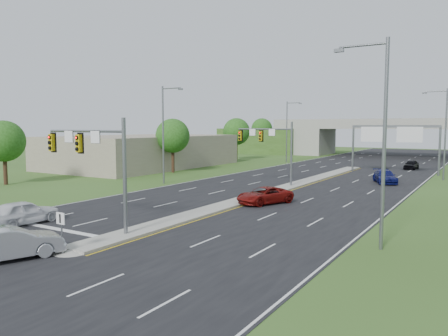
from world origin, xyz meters
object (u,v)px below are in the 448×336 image
overpass (392,140)px  car_far_a (265,195)px  car_silver (11,243)px  keep_right_sign (61,226)px  car_far_c (411,165)px  signal_mast_near (96,156)px  signal_mast_far (272,143)px  car_far_b (385,177)px  sign_gantry (393,136)px  car_white (23,212)px

overpass → car_far_a: bearing=-88.1°
overpass → car_far_a: (2.18, -65.88, -2.83)m
car_silver → keep_right_sign: bearing=-108.6°
car_silver → car_far_c: 59.64m
signal_mast_near → car_far_c: bearing=78.9°
signal_mast_near → keep_right_sign: size_ratio=3.18×
signal_mast_near → car_far_c: (10.33, 52.64, -4.01)m
keep_right_sign → car_silver: 2.42m
car_far_c → signal_mast_near: bearing=-97.1°
car_far_c → keep_right_sign: bearing=-94.1°
overpass → car_silver: (-1.50, -86.30, -2.73)m
signal_mast_near → signal_mast_far: size_ratio=1.00×
car_silver → car_far_b: 40.88m
signal_mast_near → car_far_a: size_ratio=1.38×
sign_gantry → overpass: bearing=100.8°
signal_mast_far → car_silver: (0.76, -31.22, -3.90)m
signal_mast_far → car_far_b: 13.93m
overpass → car_silver: bearing=-91.0°
keep_right_sign → car_far_c: bearing=82.0°
overpass → car_white: (-7.99, -81.30, -2.72)m
keep_right_sign → overpass: bearing=90.0°
overpass → car_far_c: overpass is taller
car_far_c → overpass: bearing=110.4°
keep_right_sign → overpass: size_ratio=0.03×
signal_mast_far → overpass: size_ratio=0.09×
car_white → car_far_c: bearing=-105.7°
car_white → overpass: bearing=-94.8°
overpass → car_far_b: 47.31m
keep_right_sign → sign_gantry: size_ratio=0.19×
sign_gantry → car_far_b: sign_gantry is taller
signal_mast_near → car_far_c: 53.79m
signal_mast_far → car_silver: signal_mast_far is taller
overpass → car_silver: size_ratio=16.46×
car_silver → car_far_a: size_ratio=0.96×
car_far_a → keep_right_sign: bearing=-73.7°
sign_gantry → car_far_a: 31.46m
signal_mast_near → car_silver: 7.39m
signal_mast_near → car_far_a: signal_mast_near is taller
signal_mast_near → car_far_c: signal_mast_near is taller
sign_gantry → car_silver: (-8.18, -51.22, -4.42)m
keep_right_sign → sign_gantry: 50.04m
overpass → car_silver: overpass is taller
car_silver → car_white: bearing=-15.9°
sign_gantry → car_far_b: (1.33, -11.47, -4.48)m
overpass → car_far_c: (8.06, -27.43, -2.84)m
car_far_b → signal_mast_near: bearing=-129.7°
car_white → signal_mast_near: bearing=-167.1°
keep_right_sign → car_white: bearing=158.0°
keep_right_sign → sign_gantry: sign_gantry is taller
overpass → car_far_a: overpass is taller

